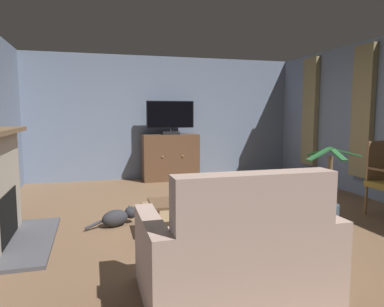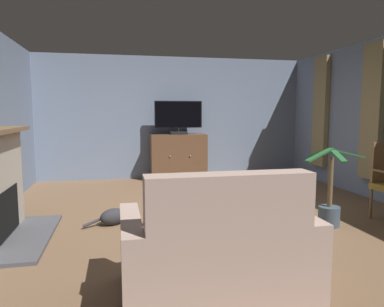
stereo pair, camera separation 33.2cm
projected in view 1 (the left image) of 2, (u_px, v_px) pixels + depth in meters
The scene contains 12 objects.
ground_plane at pixel (210, 217), 4.97m from camera, with size 6.38×6.76×0.04m, color brown.
wall_back at pixel (165, 118), 7.81m from camera, with size 6.38×0.10×2.62m, color slate.
curtain_panel_near at pixel (363, 112), 5.97m from camera, with size 0.10×0.44×2.20m, color #8E7F56.
curtain_panel_far at pixel (310, 112), 7.40m from camera, with size 0.10×0.44×2.20m, color #8E7F56.
rug_central at pixel (221, 214), 5.02m from camera, with size 2.01×1.95×0.01m, color #8E704C.
tv_cabinet at pixel (170, 158), 7.58m from camera, with size 1.18×0.53×0.97m.
television at pixel (170, 117), 7.43m from camera, with size 1.00×0.20×0.70m.
coffee_table at pixel (187, 205), 4.15m from camera, with size 0.87×0.53×0.41m.
tv_remote at pixel (178, 201), 4.05m from camera, with size 0.17×0.05×0.02m, color black.
sofa_floral at pixel (237, 254), 2.77m from camera, with size 1.46×0.92×1.02m.
potted_plant_on_hearth_side at pixel (329, 203), 4.61m from camera, with size 0.87×0.73×0.99m.
cat at pixel (118, 217), 4.51m from camera, with size 0.66×0.34×0.23m.
Camera 1 is at (-1.55, -4.59, 1.43)m, focal length 33.36 mm.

